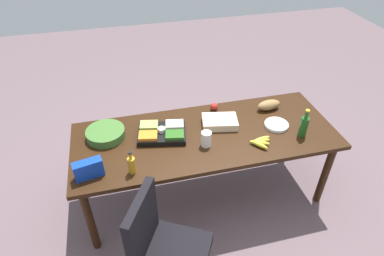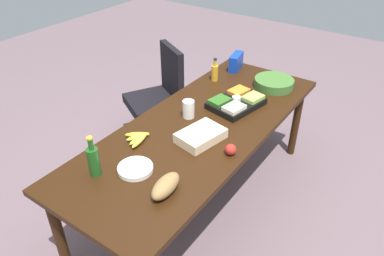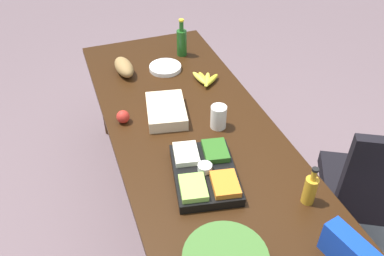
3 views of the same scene
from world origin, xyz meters
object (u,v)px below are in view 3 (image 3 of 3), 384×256
paper_plate_stack (165,68)px  dressing_bottle (310,189)px  mayo_jar (218,117)px  sheet_cake (166,111)px  banana_bunch (205,79)px  veggie_tray (205,172)px  wine_bottle (182,42)px  office_chair (363,201)px  conference_table (193,138)px  chip_bag_blue (348,251)px  bread_loaf (124,67)px  apple_red (123,117)px

paper_plate_stack → dressing_bottle: dressing_bottle is taller
mayo_jar → sheet_cake: (0.20, 0.25, -0.03)m
banana_bunch → veggie_tray: bearing=158.5°
veggie_tray → wine_bottle: size_ratio=1.72×
veggie_tray → sheet_cake: 0.55m
office_chair → paper_plate_stack: 1.52m
conference_table → paper_plate_stack: size_ratio=10.73×
conference_table → sheet_cake: bearing=33.0°
office_chair → chip_bag_blue: (-0.48, 0.60, 0.47)m
chip_bag_blue → sheet_cake: chip_bag_blue is taller
office_chair → chip_bag_blue: size_ratio=4.51×
mayo_jar → bread_loaf: mayo_jar is taller
paper_plate_stack → banana_bunch: bearing=-141.2°
veggie_tray → conference_table: bearing=-11.4°
veggie_tray → banana_bunch: veggie_tray is taller
banana_bunch → paper_plate_stack: (0.25, 0.20, -0.01)m
apple_red → bread_loaf: size_ratio=0.32×
veggie_tray → paper_plate_stack: size_ratio=2.14×
conference_table → bread_loaf: size_ratio=9.84×
banana_bunch → wine_bottle: bearing=3.3°
wine_bottle → dressing_bottle: (-1.52, -0.10, -0.02)m
wine_bottle → veggie_tray: bearing=166.4°
conference_table → paper_plate_stack: paper_plate_stack is taller
banana_bunch → dressing_bottle: dressing_bottle is taller
paper_plate_stack → mayo_jar: bearing=-172.0°
veggie_tray → wine_bottle: (1.22, -0.29, 0.07)m
mayo_jar → bread_loaf: 0.84m
mayo_jar → paper_plate_stack: size_ratio=0.62×
veggie_tray → sheet_cake: veggie_tray is taller
apple_red → sheet_cake: apple_red is taller
bread_loaf → paper_plate_stack: bearing=-99.2°
mayo_jar → veggie_tray: bearing=148.0°
veggie_tray → mayo_jar: mayo_jar is taller
mayo_jar → banana_bunch: bearing=-12.4°
veggie_tray → chip_bag_blue: (-0.63, -0.36, 0.04)m
chip_bag_blue → dressing_bottle: dressing_bottle is taller
banana_bunch → mayo_jar: bearing=167.6°
mayo_jar → sheet_cake: bearing=50.9°
conference_table → chip_bag_blue: chip_bag_blue is taller
mayo_jar → bread_loaf: bearing=26.6°
dressing_bottle → banana_bunch: bearing=3.8°
veggie_tray → paper_plate_stack: bearing=-6.4°
dressing_bottle → office_chair: bearing=-74.9°
chip_bag_blue → dressing_bottle: size_ratio=1.05×
mayo_jar → wine_bottle: size_ratio=0.50×
wine_bottle → paper_plate_stack: bearing=132.7°
banana_bunch → paper_plate_stack: banana_bunch is taller
veggie_tray → dressing_bottle: dressing_bottle is taller
mayo_jar → paper_plate_stack: bearing=8.0°
veggie_tray → chip_bag_blue: chip_bag_blue is taller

